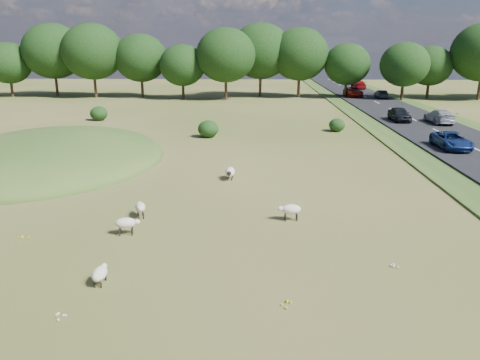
% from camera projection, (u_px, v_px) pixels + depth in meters
% --- Properties ---
extents(ground, '(160.00, 160.00, 0.00)m').
position_uv_depth(ground, '(224.00, 141.00, 40.99)').
color(ground, '#42561B').
rests_on(ground, ground).
extents(mound, '(16.00, 20.00, 4.00)m').
position_uv_depth(mound, '(51.00, 161.00, 33.75)').
color(mound, '#33561E').
rests_on(mound, ground).
extents(road, '(8.00, 150.00, 0.25)m').
position_uv_depth(road, '(418.00, 123.00, 49.82)').
color(road, black).
rests_on(road, ground).
extents(treeline, '(96.28, 14.66, 11.70)m').
position_uv_depth(treeline, '(233.00, 56.00, 73.27)').
color(treeline, black).
rests_on(treeline, ground).
extents(shrubs, '(27.14, 11.52, 1.57)m').
position_uv_depth(shrubs, '(187.00, 121.00, 46.84)').
color(shrubs, black).
rests_on(shrubs, ground).
extents(sheep_0, '(0.60, 1.32, 0.76)m').
position_uv_depth(sheep_0, '(230.00, 172.00, 28.92)').
color(sheep_0, beige).
rests_on(sheep_0, ground).
extents(sheep_1, '(0.48, 1.08, 0.63)m').
position_uv_depth(sheep_1, '(100.00, 273.00, 16.18)').
color(sheep_1, beige).
rests_on(sheep_1, ground).
extents(sheep_2, '(1.13, 0.54, 0.81)m').
position_uv_depth(sheep_2, '(291.00, 209.00, 22.01)').
color(sheep_2, beige).
rests_on(sheep_2, ground).
extents(sheep_3, '(0.71, 1.09, 0.75)m').
position_uv_depth(sheep_3, '(140.00, 207.00, 22.45)').
color(sheep_3, beige).
rests_on(sheep_3, ground).
extents(sheep_4, '(1.12, 0.60, 0.79)m').
position_uv_depth(sheep_4, '(126.00, 223.00, 20.34)').
color(sheep_4, beige).
rests_on(sheep_4, ground).
extents(car_0, '(2.11, 5.20, 1.51)m').
position_uv_depth(car_0, '(359.00, 85.00, 88.36)').
color(car_0, maroon).
rests_on(car_0, road).
extents(car_1, '(2.48, 5.37, 1.49)m').
position_uv_depth(car_1, '(353.00, 92.00, 74.70)').
color(car_1, maroon).
rests_on(car_1, road).
extents(car_2, '(1.30, 3.74, 1.23)m').
position_uv_depth(car_2, '(381.00, 94.00, 72.08)').
color(car_2, black).
rests_on(car_2, road).
extents(car_3, '(1.73, 4.29, 1.46)m').
position_uv_depth(car_3, '(399.00, 114.00, 50.07)').
color(car_3, black).
rests_on(car_3, road).
extents(car_6, '(1.98, 4.87, 1.41)m').
position_uv_depth(car_6, '(440.00, 116.00, 48.76)').
color(car_6, '#ACAFB4').
rests_on(car_6, road).
extents(car_7, '(2.11, 4.57, 1.27)m').
position_uv_depth(car_7, '(452.00, 140.00, 36.53)').
color(car_7, navy).
rests_on(car_7, road).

